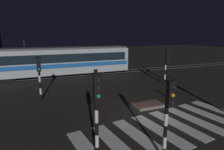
# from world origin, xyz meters

# --- Properties ---
(ground_plane) EXTENTS (120.00, 120.00, 0.00)m
(ground_plane) POSITION_xyz_m (0.00, 0.00, 0.00)
(ground_plane) COLOR black
(rail_near) EXTENTS (80.00, 0.12, 0.03)m
(rail_near) POSITION_xyz_m (0.00, 11.96, 0.01)
(rail_near) COLOR #59595E
(rail_near) RESTS_ON ground
(rail_far) EXTENTS (80.00, 0.12, 0.03)m
(rail_far) POSITION_xyz_m (0.00, 13.39, 0.01)
(rail_far) COLOR #59595E
(rail_far) RESTS_ON ground
(crosswalk_zebra) EXTENTS (9.92, 4.99, 0.02)m
(crosswalk_zebra) POSITION_xyz_m (-0.00, -2.13, 0.01)
(crosswalk_zebra) COLOR silver
(crosswalk_zebra) RESTS_ON ground
(traffic_island) EXTENTS (1.91, 1.18, 0.18)m
(traffic_island) POSITION_xyz_m (0.63, 0.79, 0.09)
(traffic_island) COLOR slate
(traffic_island) RESTS_ON ground
(traffic_light_corner_near_left) EXTENTS (0.36, 0.42, 3.45)m
(traffic_light_corner_near_left) POSITION_xyz_m (-4.15, -3.27, 2.28)
(traffic_light_corner_near_left) COLOR black
(traffic_light_corner_near_left) RESTS_ON ground
(traffic_light_kerb_mid_left) EXTENTS (0.36, 0.42, 3.21)m
(traffic_light_kerb_mid_left) POSITION_xyz_m (-1.81, -4.24, 2.12)
(traffic_light_kerb_mid_left) COLOR black
(traffic_light_kerb_mid_left) RESTS_ON ground
(traffic_light_corner_far_left) EXTENTS (0.36, 0.42, 3.20)m
(traffic_light_corner_far_left) POSITION_xyz_m (-5.85, 4.57, 2.11)
(traffic_light_corner_far_left) COLOR black
(traffic_light_corner_far_left) RESTS_ON ground
(traffic_light_corner_far_right) EXTENTS (0.36, 0.42, 3.23)m
(traffic_light_corner_far_right) POSITION_xyz_m (5.29, 5.16, 2.13)
(traffic_light_corner_far_right) COLOR black
(traffic_light_corner_far_right) RESTS_ON ground
(tram) EXTENTS (17.70, 2.58, 4.15)m
(tram) POSITION_xyz_m (-4.31, 12.67, 1.75)
(tram) COLOR #B2BCC1
(tram) RESTS_ON ground
(bollard_island_edge) EXTENTS (0.12, 0.12, 1.11)m
(bollard_island_edge) POSITION_xyz_m (2.81, 1.20, 0.56)
(bollard_island_edge) COLOR black
(bollard_island_edge) RESTS_ON ground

